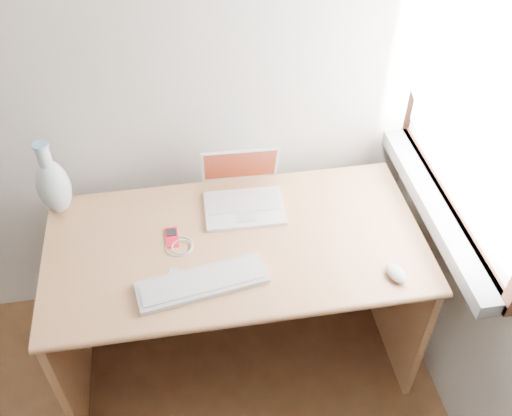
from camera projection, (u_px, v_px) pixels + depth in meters
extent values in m
cube|color=white|center=(489.00, 81.00, 1.76)|extent=(0.01, 0.90, 1.00)
cube|color=gray|center=(434.00, 207.00, 2.12)|extent=(0.10, 0.96, 0.06)
cube|color=white|center=(468.00, 74.00, 1.73)|extent=(0.02, 0.84, 0.92)
cube|color=tan|center=(235.00, 244.00, 2.09)|extent=(1.38, 0.69, 0.03)
cube|color=tan|center=(69.00, 326.00, 2.26)|extent=(0.03, 0.65, 0.70)
cube|color=tan|center=(394.00, 283.00, 2.42)|extent=(0.03, 0.65, 0.70)
cube|color=tan|center=(226.00, 227.00, 2.49)|extent=(1.32, 0.03, 0.46)
cube|color=white|center=(244.00, 208.00, 2.19)|extent=(0.31, 0.22, 0.01)
cube|color=white|center=(244.00, 207.00, 2.19)|extent=(0.28, 0.13, 0.00)
cube|color=white|center=(240.00, 171.00, 2.20)|extent=(0.31, 0.09, 0.19)
cube|color=#963310|center=(240.00, 171.00, 2.20)|extent=(0.28, 0.07, 0.17)
cube|color=silver|center=(202.00, 283.00, 1.93)|extent=(0.46, 0.20, 0.02)
cube|color=white|center=(202.00, 281.00, 1.92)|extent=(0.42, 0.17, 0.00)
ellipsoid|color=white|center=(396.00, 273.00, 1.95)|extent=(0.08, 0.11, 0.03)
cube|color=red|center=(172.00, 237.00, 2.08)|extent=(0.05, 0.10, 0.01)
cube|color=black|center=(172.00, 237.00, 2.08)|extent=(0.04, 0.04, 0.00)
torus|color=silver|center=(179.00, 247.00, 2.05)|extent=(0.13, 0.13, 0.01)
cube|color=silver|center=(172.00, 279.00, 1.95)|extent=(0.06, 0.09, 0.01)
ellipsoid|color=silver|center=(54.00, 187.00, 2.12)|extent=(0.12, 0.12, 0.23)
cylinder|color=silver|center=(44.00, 156.00, 2.01)|extent=(0.05, 0.05, 0.09)
cylinder|color=#98C9F3|center=(40.00, 145.00, 1.98)|extent=(0.06, 0.06, 0.01)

